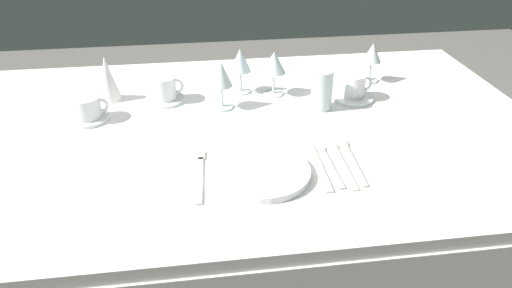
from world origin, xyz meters
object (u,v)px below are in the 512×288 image
fork_outer (200,174)px  wine_glass_far (372,55)px  dinner_plate (263,172)px  spoon_soup (327,160)px  coffee_cup_right (164,88)px  drink_tumbler (322,92)px  napkin_folded (107,79)px  dinner_knife (320,167)px  coffee_cup_far (354,85)px  wine_glass_left (240,62)px  spoon_tea (350,156)px  spoon_dessert (340,159)px  wine_glass_centre (221,76)px  wine_glass_right (274,64)px  coffee_cup_left (87,107)px

fork_outer → wine_glass_far: (0.62, 0.51, 0.09)m
dinner_plate → spoon_soup: 0.18m
coffee_cup_right → drink_tumbler: drink_tumbler is taller
spoon_soup → napkin_folded: bearing=142.9°
dinner_knife → spoon_soup: (0.03, 0.03, -0.00)m
coffee_cup_far → wine_glass_left: bearing=164.2°
spoon_tea → napkin_folded: 0.81m
dinner_knife → wine_glass_far: size_ratio=1.69×
dinner_plate → coffee_cup_right: 0.53m
spoon_tea → napkin_folded: (-0.67, 0.45, 0.07)m
spoon_soup → wine_glass_far: 0.58m
spoon_soup → spoon_tea: 0.07m
dinner_knife → spoon_dessert: (0.06, 0.03, -0.00)m
dinner_plate → wine_glass_centre: bearing=100.2°
spoon_tea → coffee_cup_far: 0.37m
coffee_cup_far → dinner_plate: bearing=-131.9°
dinner_knife → spoon_soup: 0.04m
spoon_tea → wine_glass_centre: 0.47m
fork_outer → coffee_cup_far: coffee_cup_far is taller
wine_glass_centre → wine_glass_far: wine_glass_centre is taller
dinner_plate → wine_glass_right: (0.11, 0.47, 0.10)m
wine_glass_right → drink_tumbler: bearing=-43.5°
spoon_tea → drink_tumbler: bearing=91.0°
spoon_soup → wine_glass_far: wine_glass_far is taller
wine_glass_far → spoon_tea: bearing=-114.6°
dinner_knife → napkin_folded: size_ratio=1.58×
fork_outer → spoon_tea: spoon_tea is taller
wine_glass_centre → wine_glass_right: size_ratio=1.04×
fork_outer → wine_glass_far: size_ratio=1.66×
wine_glass_far → napkin_folded: bearing=-177.8°
dinner_plate → coffee_cup_far: (0.36, 0.40, 0.04)m
coffee_cup_far → spoon_dessert: bearing=-112.4°
spoon_tea → wine_glass_centre: size_ratio=1.45×
coffee_cup_right → drink_tumbler: bearing=-13.9°
spoon_dessert → spoon_tea: bearing=19.1°
wine_glass_centre → dinner_knife: bearing=-59.8°
coffee_cup_right → fork_outer: bearing=-77.7°
dinner_knife → spoon_tea: size_ratio=1.04×
spoon_soup → wine_glass_left: (-0.18, 0.46, 0.10)m
wine_glass_far → napkin_folded: 0.90m
dinner_knife → coffee_cup_right: (-0.40, 0.45, 0.04)m
coffee_cup_left → coffee_cup_far: bearing=2.5°
dinner_knife → coffee_cup_far: (0.21, 0.39, 0.04)m
dinner_knife → coffee_cup_far: 0.44m
dinner_knife → coffee_cup_left: 0.72m
wine_glass_left → napkin_folded: size_ratio=1.03×
spoon_soup → coffee_cup_left: 0.73m
coffee_cup_far → wine_glass_centre: wine_glass_centre is taller
fork_outer → drink_tumbler: 0.51m
dinner_knife → wine_glass_right: bearing=95.3°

